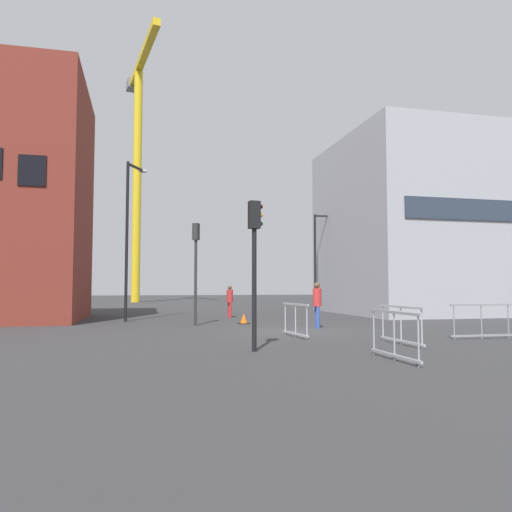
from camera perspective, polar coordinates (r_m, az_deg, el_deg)
The scene contains 14 objects.
ground at distance 18.23m, azimuth 3.96°, elevation -8.67°, with size 160.00×160.00×0.00m, color #333335.
office_block at distance 32.71m, azimuth 19.65°, elevation 3.11°, with size 11.81×10.84×10.63m.
construction_crane at distance 55.26m, azimuth -13.52°, elevation 12.29°, with size 3.45×15.87×25.85m.
streetlamp_tall at distance 24.14m, azimuth -14.49°, elevation 3.20°, with size 0.98×1.49×7.56m.
streetlamp_short at distance 32.04m, azimuth 7.35°, elevation 0.37°, with size 2.00×0.43×6.31m.
traffic_light_island at distance 20.83m, azimuth -6.99°, elevation -0.14°, with size 0.35×0.39×4.29m.
traffic_light_median at distance 12.45m, azimuth -0.17°, elevation 0.76°, with size 0.38×0.26×3.79m.
pedestrian_walking at distance 26.17m, azimuth -3.06°, elevation -4.99°, with size 0.34×0.34×1.68m.
pedestrian_waiting at distance 19.59m, azimuth 7.10°, elevation -5.24°, with size 0.34×0.34×1.79m.
safety_barrier_left_run at distance 16.99m, azimuth 24.67°, elevation -6.82°, with size 2.14×0.10×1.08m.
safety_barrier_rear at distance 16.04m, azimuth 4.60°, elevation -7.35°, with size 0.24×1.98×1.08m.
safety_barrier_front at distance 14.50m, azimuth 16.45°, elevation -7.61°, with size 0.08×2.31×1.08m.
safety_barrier_right_run at distance 11.41m, azimuth 15.72°, elevation -8.75°, with size 0.07×2.16×1.08m.
traffic_cone_orange at distance 21.68m, azimuth -1.43°, elevation -7.31°, with size 0.46×0.46×0.46m.
Camera 1 is at (-5.36, -17.35, 1.61)m, focal length 34.52 mm.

